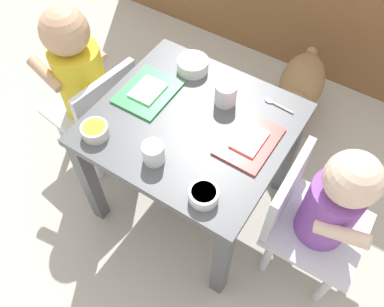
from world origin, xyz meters
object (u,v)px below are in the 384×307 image
at_px(dog, 300,88).
at_px(spoon_by_left_tray, 276,104).
at_px(food_tray_left, 148,92).
at_px(veggie_bowl_far, 95,130).
at_px(cereal_bowl_left_side, 193,65).
at_px(water_cup_right, 154,154).
at_px(water_cup_left, 226,95).
at_px(seated_child_right, 328,205).
at_px(food_tray_right, 249,141).
at_px(seated_child_left, 82,76).
at_px(dining_table, 192,139).
at_px(veggie_bowl_near, 204,195).

xyz_separation_m(dog, spoon_by_left_tray, (0.02, -0.38, 0.26)).
distance_m(dog, food_tray_left, 0.70).
distance_m(veggie_bowl_far, cereal_bowl_left_side, 0.39).
relative_size(dog, cereal_bowl_left_side, 4.30).
height_order(food_tray_left, water_cup_right, water_cup_right).
xyz_separation_m(water_cup_left, veggie_bowl_far, (-0.25, -0.32, -0.01)).
relative_size(seated_child_right, cereal_bowl_left_side, 6.14).
distance_m(food_tray_right, cereal_bowl_left_side, 0.34).
xyz_separation_m(seated_child_left, water_cup_right, (0.44, -0.17, 0.08)).
bearing_deg(spoon_by_left_tray, dog, 93.70).
relative_size(dining_table, food_tray_left, 2.97).
height_order(seated_child_left, water_cup_right, seated_child_left).
relative_size(dining_table, veggie_bowl_near, 7.34).
relative_size(seated_child_left, veggie_bowl_near, 8.65).
bearing_deg(veggie_bowl_near, cereal_bowl_left_side, 125.97).
bearing_deg(food_tray_left, veggie_bowl_far, -97.23).
height_order(seated_child_left, veggie_bowl_far, seated_child_left).
bearing_deg(dog, food_tray_right, -87.66).
distance_m(dining_table, water_cup_right, 0.21).
bearing_deg(food_tray_left, cereal_bowl_left_side, 69.76).
relative_size(water_cup_left, veggie_bowl_near, 0.90).
xyz_separation_m(cereal_bowl_left_side, spoon_by_left_tray, (0.30, 0.01, -0.02)).
relative_size(seated_child_right, water_cup_right, 10.11).
bearing_deg(veggie_bowl_far, food_tray_right, 29.26).
bearing_deg(dog, seated_child_right, -62.88).
relative_size(dining_table, water_cup_left, 8.19).
height_order(dog, food_tray_left, food_tray_left).
xyz_separation_m(water_cup_left, cereal_bowl_left_side, (-0.16, 0.07, -0.01)).
distance_m(water_cup_right, cereal_bowl_left_side, 0.38).
distance_m(dining_table, dog, 0.62).
distance_m(veggie_bowl_near, veggie_bowl_far, 0.38).
bearing_deg(cereal_bowl_left_side, water_cup_right, -73.81).
bearing_deg(water_cup_right, spoon_by_left_tray, 62.00).
bearing_deg(dog, dining_table, -105.35).
bearing_deg(veggie_bowl_far, water_cup_left, 51.47).
height_order(dog, veggie_bowl_near, veggie_bowl_near).
bearing_deg(dog, spoon_by_left_tray, -86.30).
xyz_separation_m(dining_table, veggie_bowl_far, (-0.21, -0.19, 0.11)).
bearing_deg(water_cup_right, veggie_bowl_far, -173.96).
distance_m(water_cup_left, veggie_bowl_far, 0.40).
xyz_separation_m(water_cup_left, veggie_bowl_near, (0.12, -0.33, -0.01)).
distance_m(seated_child_right, water_cup_right, 0.51).
height_order(food_tray_right, cereal_bowl_left_side, cereal_bowl_left_side).
bearing_deg(cereal_bowl_left_side, dining_table, -57.91).
bearing_deg(water_cup_left, food_tray_right, -35.53).
xyz_separation_m(dining_table, cereal_bowl_left_side, (-0.12, 0.19, 0.11)).
height_order(dining_table, dog, dining_table).
xyz_separation_m(seated_child_right, cereal_bowl_left_side, (-0.57, 0.19, 0.10)).
distance_m(dining_table, food_tray_right, 0.20).
bearing_deg(dining_table, spoon_by_left_tray, 47.05).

